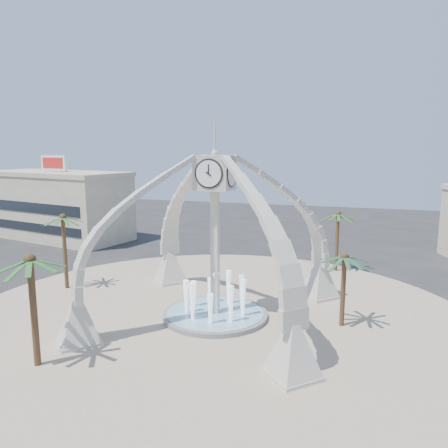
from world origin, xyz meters
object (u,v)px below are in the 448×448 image
(clock_tower, at_px, (215,234))
(fountain, at_px, (215,314))
(palm_east, at_px, (345,257))
(palm_north, at_px, (338,215))
(palm_west, at_px, (63,218))
(palm_south, at_px, (30,261))

(clock_tower, bearing_deg, fountain, 90.00)
(clock_tower, relative_size, palm_east, 3.03)
(fountain, bearing_deg, palm_east, 8.12)
(fountain, relative_size, palm_east, 1.35)
(palm_east, relative_size, palm_north, 0.86)
(palm_west, relative_size, palm_north, 1.08)
(palm_south, bearing_deg, palm_west, 121.37)
(fountain, distance_m, palm_north, 18.90)
(palm_west, bearing_deg, clock_tower, -8.91)
(palm_west, xyz_separation_m, palm_south, (7.82, -12.82, -0.16))
(fountain, xyz_separation_m, palm_south, (-7.57, -10.41, 6.13))
(fountain, bearing_deg, clock_tower, -90.00)
(palm_north, relative_size, palm_south, 0.94)
(fountain, xyz_separation_m, palm_west, (-15.39, 2.41, 6.29))
(fountain, distance_m, palm_east, 10.56)
(clock_tower, xyz_separation_m, palm_west, (-15.39, 2.41, 0.09))
(clock_tower, height_order, palm_south, clock_tower)
(fountain, bearing_deg, palm_west, 171.09)
(palm_west, bearing_deg, fountain, -8.91)
(palm_west, xyz_separation_m, palm_north, (23.23, 13.79, -0.52))
(fountain, relative_size, palm_north, 1.16)
(fountain, height_order, palm_east, palm_east)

